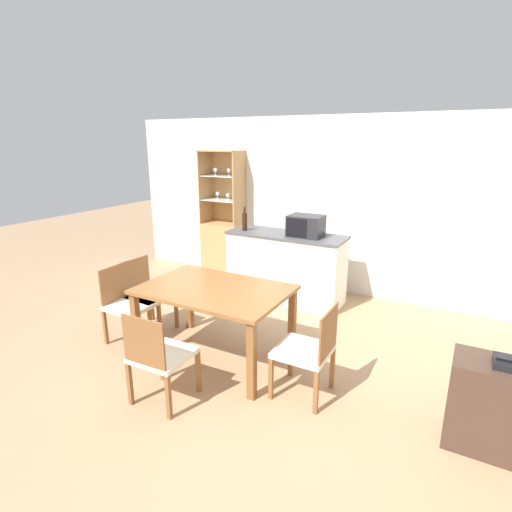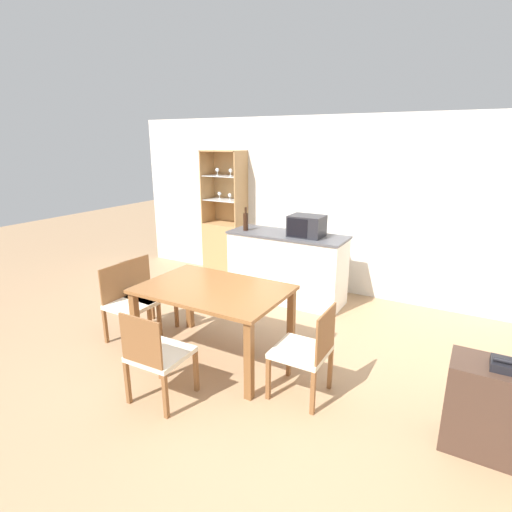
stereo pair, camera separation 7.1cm
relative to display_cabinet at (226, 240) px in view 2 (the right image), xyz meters
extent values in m
plane|color=#A37F5B|center=(1.67, -2.41, -0.61)|extent=(18.00, 18.00, 0.00)
cube|color=silver|center=(1.67, 0.22, 0.67)|extent=(6.80, 0.06, 2.55)
cube|color=white|center=(1.37, -0.50, -0.14)|extent=(1.62, 0.57, 0.94)
cube|color=#4C4C51|center=(1.37, -0.50, 0.34)|extent=(1.65, 0.60, 0.03)
cube|color=tan|center=(0.00, -0.01, -0.16)|extent=(0.67, 0.40, 0.89)
cube|color=tan|center=(0.00, 0.18, 0.87)|extent=(0.67, 0.02, 1.17)
cube|color=tan|center=(-0.32, -0.01, 0.87)|extent=(0.02, 0.40, 1.17)
cube|color=tan|center=(0.32, -0.01, 0.87)|extent=(0.02, 0.40, 1.17)
cube|color=tan|center=(0.00, -0.01, 1.44)|extent=(0.67, 0.40, 0.02)
cube|color=white|center=(0.00, -0.01, 0.67)|extent=(0.62, 0.35, 0.01)
cube|color=white|center=(0.00, -0.01, 1.05)|extent=(0.62, 0.35, 0.01)
cylinder|color=white|center=(-0.13, 0.04, 0.68)|extent=(0.04, 0.04, 0.01)
cylinder|color=white|center=(-0.13, 0.04, 0.71)|extent=(0.01, 0.01, 0.06)
sphere|color=white|center=(-0.13, 0.04, 0.76)|extent=(0.06, 0.06, 0.06)
cylinder|color=white|center=(-0.13, 0.00, 1.06)|extent=(0.04, 0.04, 0.01)
cylinder|color=white|center=(-0.13, 0.00, 1.09)|extent=(0.01, 0.01, 0.06)
sphere|color=white|center=(-0.13, 0.00, 1.14)|extent=(0.06, 0.06, 0.06)
cylinder|color=white|center=(0.13, -0.04, 0.68)|extent=(0.04, 0.04, 0.01)
cylinder|color=white|center=(0.13, -0.04, 0.71)|extent=(0.01, 0.01, 0.06)
sphere|color=white|center=(0.13, -0.04, 0.76)|extent=(0.06, 0.06, 0.06)
cylinder|color=white|center=(0.13, -0.01, 1.06)|extent=(0.04, 0.04, 0.01)
cylinder|color=white|center=(0.13, -0.01, 1.09)|extent=(0.01, 0.01, 0.06)
sphere|color=white|center=(0.13, -0.01, 1.14)|extent=(0.06, 0.06, 0.06)
cube|color=brown|center=(1.40, -2.31, 0.15)|extent=(1.47, 0.99, 0.04)
cube|color=brown|center=(0.73, -2.75, -0.23)|extent=(0.07, 0.07, 0.74)
cube|color=brown|center=(2.08, -2.75, -0.23)|extent=(0.07, 0.07, 0.74)
cube|color=brown|center=(0.73, -1.88, -0.23)|extent=(0.07, 0.07, 0.74)
cube|color=brown|center=(2.08, -1.88, -0.23)|extent=(0.07, 0.07, 0.74)
cube|color=beige|center=(0.37, -2.17, -0.18)|extent=(0.49, 0.49, 0.05)
cube|color=brown|center=(0.15, -2.15, 0.05)|extent=(0.04, 0.42, 0.41)
cube|color=brown|center=(0.59, -1.97, -0.40)|extent=(0.04, 0.04, 0.40)
cube|color=brown|center=(0.56, -2.39, -0.40)|extent=(0.04, 0.04, 0.40)
cube|color=brown|center=(0.17, -1.94, -0.40)|extent=(0.04, 0.04, 0.40)
cube|color=brown|center=(0.15, -2.36, -0.40)|extent=(0.04, 0.04, 0.40)
cube|color=beige|center=(0.37, -2.46, -0.18)|extent=(0.46, 0.46, 0.05)
cube|color=brown|center=(0.15, -2.46, 0.05)|extent=(0.02, 0.42, 0.41)
cube|color=brown|center=(0.58, -2.25, -0.40)|extent=(0.04, 0.04, 0.40)
cube|color=brown|center=(0.58, -2.67, -0.40)|extent=(0.04, 0.04, 0.40)
cube|color=brown|center=(0.16, -2.25, -0.40)|extent=(0.04, 0.04, 0.40)
cube|color=brown|center=(0.16, -2.67, -0.40)|extent=(0.04, 0.04, 0.40)
cube|color=beige|center=(1.40, -3.11, -0.18)|extent=(0.47, 0.47, 0.05)
cube|color=brown|center=(1.41, -3.33, 0.05)|extent=(0.42, 0.03, 0.41)
cube|color=brown|center=(1.19, -2.90, -0.40)|extent=(0.04, 0.04, 0.40)
cube|color=brown|center=(1.60, -2.89, -0.40)|extent=(0.04, 0.04, 0.40)
cube|color=brown|center=(1.20, -3.32, -0.40)|extent=(0.04, 0.04, 0.40)
cube|color=brown|center=(1.62, -3.31, -0.40)|extent=(0.04, 0.04, 0.40)
cube|color=beige|center=(2.44, -2.46, -0.18)|extent=(0.46, 0.46, 0.05)
cube|color=brown|center=(2.66, -2.46, 0.05)|extent=(0.02, 0.42, 0.41)
cube|color=brown|center=(2.23, -2.67, -0.40)|extent=(0.04, 0.04, 0.40)
cube|color=brown|center=(2.23, -2.25, -0.40)|extent=(0.04, 0.04, 0.40)
cube|color=brown|center=(2.65, -2.67, -0.40)|extent=(0.04, 0.04, 0.40)
cube|color=brown|center=(2.65, -2.25, -0.40)|extent=(0.04, 0.04, 0.40)
cube|color=#232328|center=(1.65, -0.51, 0.50)|extent=(0.45, 0.35, 0.28)
cube|color=black|center=(1.59, -0.69, 0.50)|extent=(0.28, 0.01, 0.24)
cylinder|color=black|center=(0.76, -0.60, 0.48)|extent=(0.07, 0.07, 0.25)
cylinder|color=black|center=(0.76, -0.60, 0.65)|extent=(0.03, 0.03, 0.09)
cube|color=#422D23|center=(3.91, -2.41, -0.26)|extent=(0.62, 0.38, 0.69)
cube|color=#483227|center=(3.91, -2.41, -0.22)|extent=(0.58, 0.34, 0.02)
cube|color=black|center=(3.96, -2.43, 0.12)|extent=(0.24, 0.18, 0.06)
cylinder|color=black|center=(3.96, -2.47, 0.17)|extent=(0.21, 0.03, 0.03)
camera|label=1|loc=(3.58, -5.41, 1.60)|focal=28.00mm
camera|label=2|loc=(3.64, -5.38, 1.60)|focal=28.00mm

